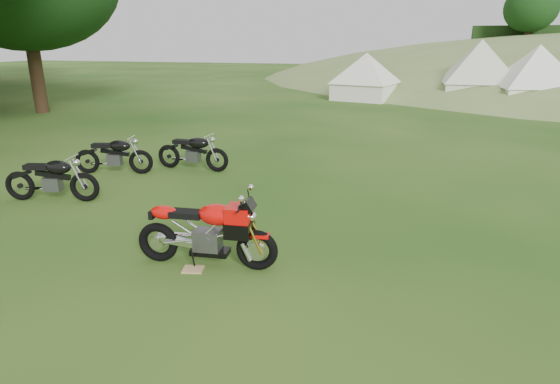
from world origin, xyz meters
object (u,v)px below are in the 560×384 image
(tent_left, at_px, (366,76))
(tent_right, at_px, (536,78))
(vintage_moto_b, at_px, (51,177))
(sport_motorcycle, at_px, (206,227))
(plywood_board, at_px, (193,269))
(tent_mid, at_px, (479,73))
(vintage_moto_a, at_px, (113,154))
(vintage_moto_d, at_px, (192,151))

(tent_left, bearing_deg, tent_right, 8.20)
(vintage_moto_b, distance_m, tent_left, 19.28)
(sport_motorcycle, relative_size, plywood_board, 6.84)
(tent_left, relative_size, tent_right, 0.90)
(vintage_moto_b, relative_size, tent_left, 0.63)
(vintage_moto_b, height_order, tent_left, tent_left)
(vintage_moto_b, bearing_deg, tent_mid, 50.76)
(sport_motorcycle, xyz_separation_m, vintage_moto_a, (-4.18, 3.79, -0.11))
(sport_motorcycle, relative_size, vintage_moto_b, 1.05)
(vintage_moto_d, bearing_deg, plywood_board, -62.92)
(sport_motorcycle, height_order, plywood_board, sport_motorcycle)
(vintage_moto_b, distance_m, vintage_moto_d, 3.33)
(tent_right, bearing_deg, vintage_moto_d, -132.86)
(vintage_moto_b, distance_m, tent_mid, 21.65)
(sport_motorcycle, xyz_separation_m, tent_right, (7.87, 19.72, 0.81))
(plywood_board, xyz_separation_m, vintage_moto_d, (-2.41, 4.84, 0.47))
(plywood_board, height_order, vintage_moto_b, vintage_moto_b)
(vintage_moto_a, distance_m, vintage_moto_b, 2.09)
(plywood_board, height_order, tent_left, tent_left)
(tent_mid, bearing_deg, vintage_moto_b, -118.99)
(tent_mid, relative_size, tent_right, 1.05)
(sport_motorcycle, bearing_deg, plywood_board, -126.87)
(tent_mid, xyz_separation_m, tent_right, (2.39, -1.36, -0.07))
(tent_mid, height_order, tent_right, tent_mid)
(plywood_board, xyz_separation_m, vintage_moto_a, (-4.05, 4.00, 0.46))
(plywood_board, bearing_deg, vintage_moto_d, 116.43)
(vintage_moto_a, xyz_separation_m, tent_right, (12.04, 15.93, 0.92))
(vintage_moto_d, bearing_deg, tent_mid, 64.66)
(tent_left, bearing_deg, vintage_moto_b, -87.58)
(plywood_board, bearing_deg, vintage_moto_b, 154.44)
(vintage_moto_d, relative_size, tent_left, 0.63)
(tent_mid, bearing_deg, plywood_board, -107.37)
(vintage_moto_a, height_order, tent_mid, tent_mid)
(tent_left, height_order, tent_right, tent_right)
(tent_right, bearing_deg, sport_motorcycle, -120.03)
(sport_motorcycle, distance_m, tent_mid, 21.80)
(sport_motorcycle, xyz_separation_m, tent_left, (-0.19, 20.56, 0.68))
(vintage_moto_d, height_order, tent_left, tent_left)
(sport_motorcycle, relative_size, tent_right, 0.60)
(vintage_moto_b, height_order, tent_right, tent_right)
(vintage_moto_b, xyz_separation_m, vintage_moto_d, (1.59, 2.93, -0.01))
(tent_mid, bearing_deg, vintage_moto_d, -118.60)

